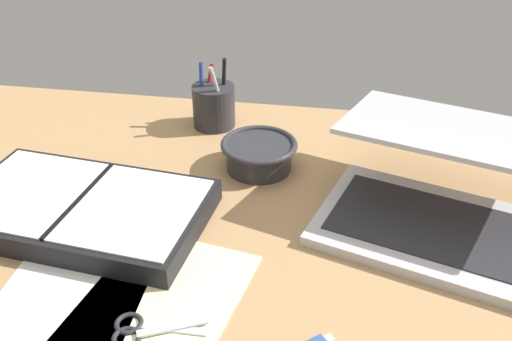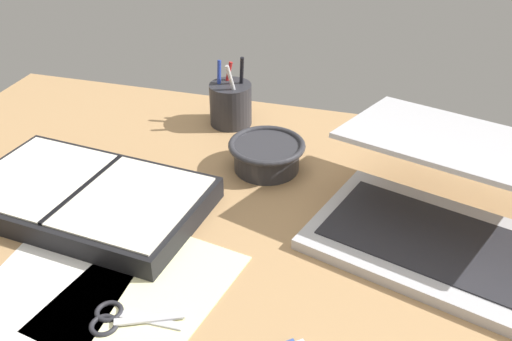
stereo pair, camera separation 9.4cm
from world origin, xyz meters
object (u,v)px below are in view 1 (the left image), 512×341
Objects in this scene: bowl at (259,154)px; planner at (82,209)px; pen_cup at (214,105)px; laptop at (441,195)px; scissors at (138,330)px.

bowl is 0.34× the size of planner.
pen_cup reaches higher than planner.
laptop is 58.24cm from planner.
pen_cup is 39.05cm from planner.
pen_cup is 1.19× the size of scissors.
bowl is 1.15× the size of scissors.
laptop is 51.75cm from pen_cup.
bowl is at bearing -52.15° from pen_cup.
planner is at bearing 115.24° from scissors.
laptop is 33.69cm from bowl.
scissors is (-9.00, -42.41, -2.78)cm from bowl.
bowl is at bearing 65.11° from scissors.
laptop is 3.06× the size of bowl.
scissors is at bearing -125.89° from laptop.
pen_cup is (-43.66, 27.78, -0.82)cm from laptop.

